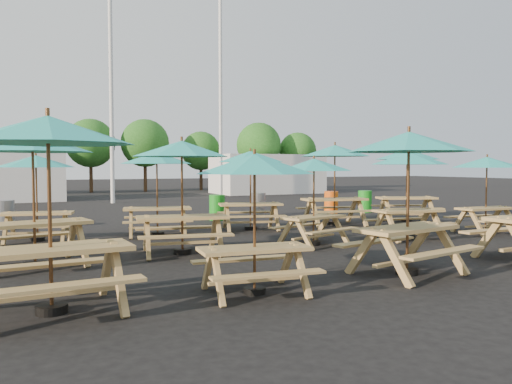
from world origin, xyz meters
name	(u,v)px	position (x,y,z in m)	size (l,w,h in m)	color
ground	(281,237)	(0.00, 0.00, 0.00)	(120.00, 120.00, 0.00)	black
picnic_unit_0	(48,142)	(-5.71, -4.68, 2.14)	(2.27, 2.27, 2.48)	#A47C49
picnic_unit_1	(33,151)	(-5.84, -1.47, 2.12)	(2.48, 2.48, 2.46)	#A47C49
picnic_unit_2	(36,167)	(-5.72, 1.93, 1.83)	(2.16, 2.16, 2.12)	#A47C49
picnic_unit_3	(255,173)	(-3.01, -4.89, 1.75)	(1.92, 1.92, 2.03)	#A47C49
picnic_unit_4	(182,156)	(-3.01, -1.29, 2.05)	(2.37, 2.37, 2.39)	#A47C49
picnic_unit_5	(157,163)	(-2.80, 1.67, 1.92)	(2.27, 2.27, 2.23)	#A47C49
picnic_unit_6	(409,151)	(-0.12, -4.82, 2.10)	(2.46, 2.46, 2.44)	#A47C49
picnic_unit_7	(314,170)	(0.10, -1.46, 1.75)	(2.16, 2.16, 2.03)	#A47C49
picnic_unit_8	(250,162)	(-0.07, 1.71, 1.97)	(2.40, 2.40, 2.29)	#A47C49
picnic_unit_10	(409,164)	(2.81, -1.60, 1.90)	(2.10, 2.10, 2.21)	#A47C49
picnic_unit_11	(335,156)	(2.75, 1.62, 2.16)	(2.52, 2.52, 2.51)	#A47C49
picnic_unit_13	(487,167)	(5.48, -1.68, 1.81)	(1.88, 1.88, 2.11)	#A47C49
picnic_unit_14	(407,159)	(5.55, 1.54, 2.08)	(2.65, 2.65, 2.42)	#A47C49
waste_bin_0	(5,215)	(-6.51, 4.70, 0.43)	(0.53, 0.53, 0.86)	gray
waste_bin_1	(217,208)	(-0.05, 4.52, 0.43)	(0.53, 0.53, 0.86)	#198D1B
waste_bin_2	(258,205)	(1.78, 5.10, 0.43)	(0.53, 0.53, 0.86)	gray
waste_bin_3	(331,202)	(4.83, 4.92, 0.43)	(0.53, 0.53, 0.86)	#E5540D
waste_bin_4	(365,201)	(6.31, 4.75, 0.43)	(0.53, 0.53, 0.86)	#198D1B
mast_0	(111,81)	(-2.00, 14.00, 6.00)	(0.20, 0.20, 12.00)	silver
mast_1	(221,94)	(4.50, 16.00, 6.00)	(0.20, 0.20, 12.00)	silver
event_tent_1	(267,174)	(9.00, 19.00, 1.30)	(7.00, 4.00, 2.60)	silver
tree_2	(16,154)	(-6.39, 23.65, 2.62)	(2.59, 2.59, 3.93)	#382314
tree_3	(90,143)	(-1.75, 24.72, 3.41)	(3.36, 3.36, 5.09)	#382314
tree_4	(145,143)	(1.90, 24.26, 3.46)	(3.41, 3.41, 5.17)	#382314
tree_5	(201,151)	(6.22, 24.67, 2.97)	(2.94, 2.94, 4.45)	#382314
tree_6	(259,145)	(10.23, 22.90, 3.43)	(3.38, 3.38, 5.13)	#382314
tree_7	(298,151)	(13.63, 22.92, 2.99)	(2.95, 2.95, 4.48)	#382314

